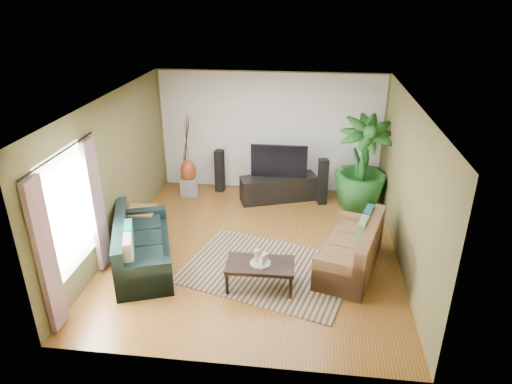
# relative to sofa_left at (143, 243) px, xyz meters

# --- Properties ---
(floor) EXTENTS (5.50, 5.50, 0.00)m
(floor) POSITION_rel_sofa_left_xyz_m (1.80, 0.69, -0.42)
(floor) COLOR brown
(floor) RESTS_ON ground
(ceiling) EXTENTS (5.50, 5.50, 0.00)m
(ceiling) POSITION_rel_sofa_left_xyz_m (1.80, 0.69, 2.28)
(ceiling) COLOR white
(ceiling) RESTS_ON ground
(wall_back) EXTENTS (5.00, 0.00, 5.00)m
(wall_back) POSITION_rel_sofa_left_xyz_m (1.80, 3.44, 0.93)
(wall_back) COLOR brown
(wall_back) RESTS_ON ground
(wall_front) EXTENTS (5.00, 0.00, 5.00)m
(wall_front) POSITION_rel_sofa_left_xyz_m (1.80, -2.06, 0.93)
(wall_front) COLOR brown
(wall_front) RESTS_ON ground
(wall_left) EXTENTS (0.00, 5.50, 5.50)m
(wall_left) POSITION_rel_sofa_left_xyz_m (-0.70, 0.69, 0.92)
(wall_left) COLOR brown
(wall_left) RESTS_ON ground
(wall_right) EXTENTS (0.00, 5.50, 5.50)m
(wall_right) POSITION_rel_sofa_left_xyz_m (4.30, 0.69, 0.92)
(wall_right) COLOR brown
(wall_right) RESTS_ON ground
(backwall_panel) EXTENTS (4.90, 0.00, 4.90)m
(backwall_panel) POSITION_rel_sofa_left_xyz_m (1.80, 3.43, 0.93)
(backwall_panel) COLOR white
(backwall_panel) RESTS_ON ground
(window_pane) EXTENTS (0.00, 1.80, 1.80)m
(window_pane) POSITION_rel_sofa_left_xyz_m (-0.68, -0.91, 0.97)
(window_pane) COLOR white
(window_pane) RESTS_ON ground
(curtain_near) EXTENTS (0.08, 0.35, 2.20)m
(curtain_near) POSITION_rel_sofa_left_xyz_m (-0.63, -1.66, 0.72)
(curtain_near) COLOR gray
(curtain_near) RESTS_ON ground
(curtain_far) EXTENTS (0.08, 0.35, 2.20)m
(curtain_far) POSITION_rel_sofa_left_xyz_m (-0.63, -0.16, 0.72)
(curtain_far) COLOR gray
(curtain_far) RESTS_ON ground
(curtain_rod) EXTENTS (0.03, 1.90, 0.03)m
(curtain_rod) POSITION_rel_sofa_left_xyz_m (-0.63, -0.91, 1.87)
(curtain_rod) COLOR black
(curtain_rod) RESTS_ON ground
(sofa_left) EXTENTS (1.48, 2.17, 0.85)m
(sofa_left) POSITION_rel_sofa_left_xyz_m (0.00, 0.00, 0.00)
(sofa_left) COLOR black
(sofa_left) RESTS_ON floor
(sofa_right) EXTENTS (1.26, 1.92, 0.85)m
(sofa_right) POSITION_rel_sofa_left_xyz_m (3.44, 0.31, 0.00)
(sofa_right) COLOR brown
(sofa_right) RESTS_ON floor
(area_rug) EXTENTS (3.10, 2.57, 0.01)m
(area_rug) POSITION_rel_sofa_left_xyz_m (2.09, 0.08, -0.42)
(area_rug) COLOR #A2815F
(area_rug) RESTS_ON floor
(coffee_table) EXTENTS (1.07, 0.60, 0.43)m
(coffee_table) POSITION_rel_sofa_left_xyz_m (2.02, -0.40, -0.21)
(coffee_table) COLOR black
(coffee_table) RESTS_ON floor
(candle_tray) EXTENTS (0.33, 0.33, 0.01)m
(candle_tray) POSITION_rel_sofa_left_xyz_m (2.02, -0.40, 0.01)
(candle_tray) COLOR gray
(candle_tray) RESTS_ON coffee_table
(candle_tall) EXTENTS (0.07, 0.07, 0.21)m
(candle_tall) POSITION_rel_sofa_left_xyz_m (1.96, -0.37, 0.13)
(candle_tall) COLOR beige
(candle_tall) RESTS_ON candle_tray
(candle_mid) EXTENTS (0.07, 0.07, 0.16)m
(candle_mid) POSITION_rel_sofa_left_xyz_m (2.06, -0.44, 0.10)
(candle_mid) COLOR beige
(candle_mid) RESTS_ON candle_tray
(candle_short) EXTENTS (0.07, 0.07, 0.13)m
(candle_short) POSITION_rel_sofa_left_xyz_m (2.09, -0.34, 0.09)
(candle_short) COLOR beige
(candle_short) RESTS_ON candle_tray
(tv_stand) EXTENTS (1.72, 1.02, 0.55)m
(tv_stand) POSITION_rel_sofa_left_xyz_m (2.06, 2.84, -0.15)
(tv_stand) COLOR black
(tv_stand) RESTS_ON floor
(television) EXTENTS (1.21, 0.07, 0.72)m
(television) POSITION_rel_sofa_left_xyz_m (2.06, 2.86, 0.48)
(television) COLOR black
(television) RESTS_ON tv_stand
(speaker_left) EXTENTS (0.21, 0.23, 0.98)m
(speaker_left) POSITION_rel_sofa_left_xyz_m (0.69, 3.17, 0.06)
(speaker_left) COLOR black
(speaker_left) RESTS_ON floor
(speaker_right) EXTENTS (0.23, 0.25, 1.02)m
(speaker_right) POSITION_rel_sofa_left_xyz_m (3.01, 2.78, 0.08)
(speaker_right) COLOR black
(speaker_right) RESTS_ON floor
(potted_plant) EXTENTS (1.22, 1.22, 1.98)m
(potted_plant) POSITION_rel_sofa_left_xyz_m (3.79, 2.65, 0.56)
(potted_plant) COLOR #1A501C
(potted_plant) RESTS_ON floor
(plant_pot) EXTENTS (0.36, 0.36, 0.28)m
(plant_pot) POSITION_rel_sofa_left_xyz_m (3.79, 2.65, -0.28)
(plant_pot) COLOR black
(plant_pot) RESTS_ON floor
(pedestal) EXTENTS (0.45, 0.45, 0.38)m
(pedestal) POSITION_rel_sofa_left_xyz_m (0.03, 2.91, -0.23)
(pedestal) COLOR #989895
(pedestal) RESTS_ON floor
(vase) EXTENTS (0.35, 0.35, 0.49)m
(vase) POSITION_rel_sofa_left_xyz_m (0.03, 2.91, 0.13)
(vase) COLOR #983B1B
(vase) RESTS_ON pedestal
(side_table) EXTENTS (0.56, 0.56, 0.55)m
(side_table) POSITION_rel_sofa_left_xyz_m (-0.36, 0.94, -0.15)
(side_table) COLOR #986431
(side_table) RESTS_ON floor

